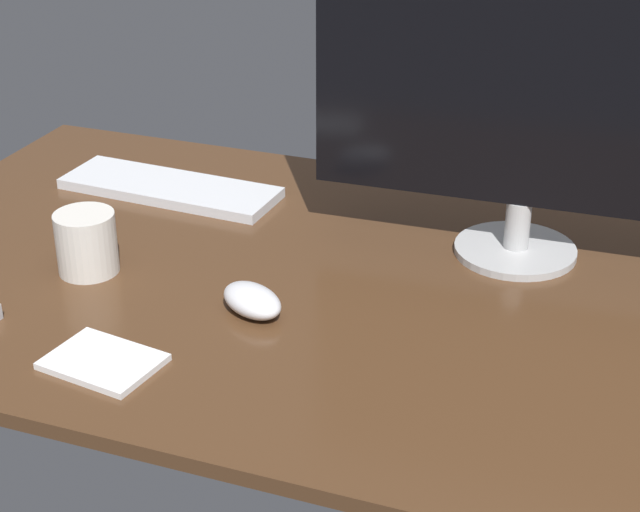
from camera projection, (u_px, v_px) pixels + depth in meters
desk at (330, 287)px, 143.76cm from camera, size 140.00×84.00×2.00cm
monitor at (530, 100)px, 140.17cm from camera, size 60.29×17.70×42.00cm
keyboard at (170, 188)px, 170.23cm from camera, size 36.84×13.76×1.66cm
computer_mouse at (252, 300)px, 134.65cm from camera, size 11.35×9.88×3.71cm
coffee_mug at (86, 243)px, 143.99cm from camera, size 8.49×8.49×8.82cm
notepad at (103, 362)px, 124.19cm from camera, size 14.49×11.59×0.85cm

